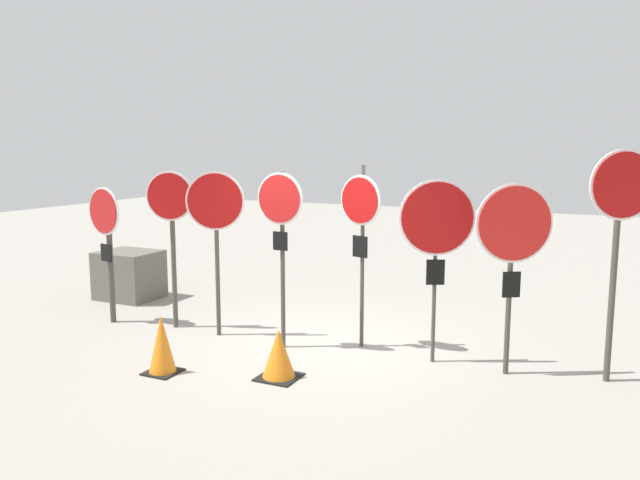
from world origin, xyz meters
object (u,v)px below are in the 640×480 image
at_px(stop_sign_5, 437,227).
at_px(traffic_cone_0, 279,354).
at_px(stop_sign_6, 513,237).
at_px(stop_sign_4, 361,218).
at_px(storage_crate, 129,275).
at_px(traffic_cone_1, 162,345).
at_px(stop_sign_7, 620,214).
at_px(stop_sign_0, 106,231).
at_px(stop_sign_1, 171,216).
at_px(stop_sign_2, 215,214).
at_px(stop_sign_3, 280,219).

relative_size(stop_sign_5, traffic_cone_0, 3.90).
height_order(stop_sign_6, traffic_cone_0, stop_sign_6).
relative_size(stop_sign_4, storage_crate, 2.41).
bearing_deg(storage_crate, stop_sign_6, -8.52).
relative_size(stop_sign_5, traffic_cone_1, 3.23).
relative_size(stop_sign_6, storage_crate, 2.24).
xyz_separation_m(traffic_cone_0, traffic_cone_1, (-1.37, -0.46, 0.06)).
height_order(stop_sign_7, traffic_cone_0, stop_sign_7).
bearing_deg(storage_crate, stop_sign_0, -58.23).
relative_size(stop_sign_1, stop_sign_7, 0.88).
height_order(stop_sign_6, storage_crate, stop_sign_6).
bearing_deg(stop_sign_2, stop_sign_5, -21.43).
bearing_deg(storage_crate, stop_sign_7, -5.41).
relative_size(traffic_cone_0, storage_crate, 0.58).
bearing_deg(stop_sign_7, stop_sign_6, 160.77).
relative_size(stop_sign_2, stop_sign_3, 0.99).
height_order(traffic_cone_1, storage_crate, storage_crate).
bearing_deg(stop_sign_6, stop_sign_4, 142.10).
distance_m(stop_sign_5, stop_sign_6, 0.93).
bearing_deg(traffic_cone_0, stop_sign_5, 40.75).
height_order(stop_sign_1, stop_sign_3, stop_sign_3).
bearing_deg(stop_sign_4, traffic_cone_1, -114.14).
bearing_deg(stop_sign_0, storage_crate, 133.61).
height_order(stop_sign_4, traffic_cone_0, stop_sign_4).
xyz_separation_m(stop_sign_1, storage_crate, (-1.95, 1.17, -1.29)).
bearing_deg(stop_sign_6, stop_sign_0, 151.58).
bearing_deg(storage_crate, stop_sign_4, -9.46).
distance_m(stop_sign_2, stop_sign_4, 2.10).
height_order(stop_sign_1, storage_crate, stop_sign_1).
bearing_deg(stop_sign_4, stop_sign_1, -154.53).
bearing_deg(stop_sign_0, stop_sign_1, 22.29).
bearing_deg(stop_sign_2, storage_crate, 130.86).
height_order(stop_sign_6, stop_sign_7, stop_sign_7).
xyz_separation_m(traffic_cone_0, storage_crate, (-4.42, 2.31, 0.14)).
height_order(stop_sign_0, traffic_cone_1, stop_sign_0).
height_order(stop_sign_4, stop_sign_5, stop_sign_4).
distance_m(stop_sign_7, traffic_cone_0, 4.25).
xyz_separation_m(stop_sign_2, stop_sign_7, (5.21, 0.46, 0.20)).
bearing_deg(traffic_cone_1, stop_sign_6, 24.53).
distance_m(stop_sign_3, stop_sign_4, 1.08).
distance_m(traffic_cone_0, traffic_cone_1, 1.45).
bearing_deg(stop_sign_2, stop_sign_1, 151.00).
relative_size(stop_sign_1, stop_sign_5, 1.02).
xyz_separation_m(stop_sign_3, traffic_cone_1, (-0.85, -1.47, -1.44)).
height_order(stop_sign_0, stop_sign_5, stop_sign_5).
bearing_deg(stop_sign_3, stop_sign_2, 178.88).
relative_size(stop_sign_1, stop_sign_4, 0.96).
bearing_deg(stop_sign_0, stop_sign_7, 16.76).
bearing_deg(traffic_cone_1, stop_sign_7, 22.21).
xyz_separation_m(stop_sign_5, stop_sign_6, (0.93, -0.03, -0.06)).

